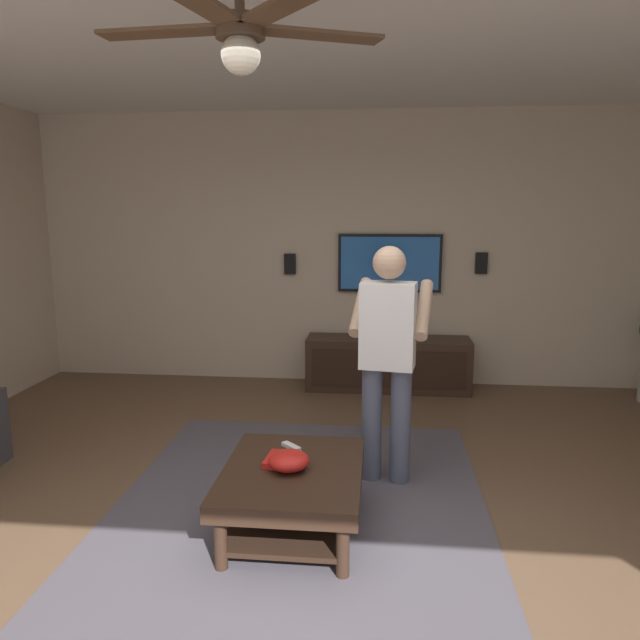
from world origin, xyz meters
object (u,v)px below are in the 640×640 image
(media_console, at_px, (388,364))
(remote_white, at_px, (291,447))
(wall_speaker_left, at_px, (481,263))
(wall_speaker_right, at_px, (290,264))
(ceiling_fan, at_px, (240,34))
(book, at_px, (280,460))
(bowl, at_px, (289,461))
(tv, at_px, (390,263))
(coffee_table, at_px, (293,484))
(vase_round, at_px, (404,328))
(person_standing, at_px, (388,351))

(media_console, bearing_deg, remote_white, -13.67)
(wall_speaker_left, relative_size, wall_speaker_right, 1.00)
(wall_speaker_right, height_order, ceiling_fan, ceiling_fan)
(media_console, distance_m, book, 2.90)
(bowl, relative_size, wall_speaker_right, 1.08)
(ceiling_fan, bearing_deg, tv, -9.98)
(tv, xyz_separation_m, remote_white, (-2.84, 0.63, -0.90))
(coffee_table, bearing_deg, book, 53.30)
(bowl, xyz_separation_m, wall_speaker_left, (3.16, -1.55, 0.87))
(vase_round, bearing_deg, person_standing, 174.80)
(remote_white, bearing_deg, vase_round, 117.33)
(vase_round, height_order, ceiling_fan, ceiling_fan)
(bowl, bearing_deg, wall_speaker_right, 8.44)
(tv, height_order, book, tv)
(tv, relative_size, vase_round, 4.95)
(coffee_table, distance_m, bowl, 0.16)
(media_console, height_order, bowl, media_console)
(person_standing, relative_size, book, 7.45)
(wall_speaker_left, bearing_deg, tv, 90.79)
(media_console, relative_size, vase_round, 7.73)
(person_standing, bearing_deg, media_console, 7.73)
(tv, relative_size, book, 4.95)
(book, xyz_separation_m, wall_speaker_left, (3.07, -1.62, 0.90))
(remote_white, bearing_deg, coffee_table, -35.69)
(wall_speaker_right, bearing_deg, media_console, -103.35)
(coffee_table, height_order, vase_round, vase_round)
(bowl, xyz_separation_m, wall_speaker_right, (3.16, 0.47, 0.84))
(book, xyz_separation_m, wall_speaker_right, (3.07, 0.40, 0.87))
(remote_white, bearing_deg, ceiling_fan, -48.10)
(media_console, bearing_deg, vase_round, 96.29)
(coffee_table, relative_size, wall_speaker_left, 4.55)
(tv, bearing_deg, bowl, -10.82)
(bowl, distance_m, wall_speaker_left, 3.62)
(person_standing, xyz_separation_m, wall_speaker_left, (2.39, -0.99, 0.39))
(person_standing, distance_m, ceiling_fan, 2.26)
(tv, xyz_separation_m, person_standing, (-2.38, 0.04, -0.38))
(tv, distance_m, ceiling_fan, 4.07)
(vase_round, distance_m, ceiling_fan, 4.15)
(bowl, height_order, wall_speaker_left, wall_speaker_left)
(tv, xyz_separation_m, book, (-3.06, 0.67, -0.89))
(remote_white, bearing_deg, wall_speaker_left, 105.12)
(vase_round, height_order, wall_speaker_left, wall_speaker_left)
(media_console, relative_size, remote_white, 11.33)
(wall_speaker_right, bearing_deg, wall_speaker_left, -90.00)
(bowl, relative_size, remote_white, 1.58)
(coffee_table, xyz_separation_m, remote_white, (0.28, 0.05, 0.12))
(ceiling_fan, bearing_deg, vase_round, -13.01)
(tv, bearing_deg, wall_speaker_left, 90.79)
(vase_round, distance_m, wall_speaker_right, 1.40)
(media_console, relative_size, bowl, 7.15)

